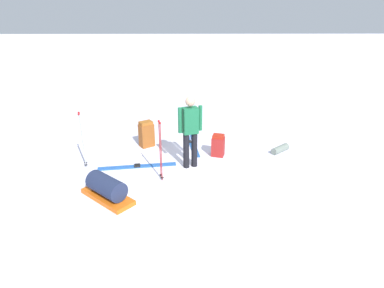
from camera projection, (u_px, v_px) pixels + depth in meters
The scene contains 10 objects.
ground_plane at pixel (192, 172), 7.43m from camera, with size 80.00×80.00×0.00m, color white.
skier_standing at pixel (190, 129), 7.32m from camera, with size 0.32×0.54×1.70m.
ski_pair_near at pixel (137, 166), 7.67m from camera, with size 0.42×1.84×0.05m.
ski_pair_far at pixel (192, 142), 9.03m from camera, with size 1.97×0.40×0.05m.
backpack_large_dark at pixel (146, 134), 8.67m from camera, with size 0.42×0.45×0.71m.
backpack_bright at pixel (218, 146), 8.14m from camera, with size 0.33×0.36×0.57m.
ski_poles_planted_near at pixel (82, 137), 7.43m from camera, with size 0.19×0.11×1.33m.
ski_poles_planted_far at pixel (160, 148), 6.86m from camera, with size 0.19×0.11×1.34m.
gear_sled at pixel (107, 189), 6.32m from camera, with size 1.12×1.19×0.49m.
sleeping_mat_rolled at pixel (280, 149), 8.41m from camera, with size 0.18×0.18×0.55m, color slate.
Camera 1 is at (6.58, -0.09, 3.51)m, focal length 30.35 mm.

